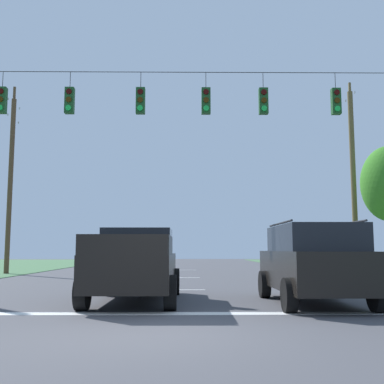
# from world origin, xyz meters

# --- Properties ---
(ground_plane) EXTENTS (120.00, 120.00, 0.00)m
(ground_plane) POSITION_xyz_m (0.00, 0.00, 0.00)
(ground_plane) COLOR #47474C
(stop_bar_stripe) EXTENTS (15.52, 0.45, 0.01)m
(stop_bar_stripe) POSITION_xyz_m (0.00, 2.48, 0.00)
(stop_bar_stripe) COLOR white
(stop_bar_stripe) RESTS_ON ground
(lane_dash_0) EXTENTS (2.50, 0.15, 0.01)m
(lane_dash_0) POSITION_xyz_m (0.00, 8.48, 0.00)
(lane_dash_0) COLOR white
(lane_dash_0) RESTS_ON ground
(lane_dash_1) EXTENTS (2.50, 0.15, 0.01)m
(lane_dash_1) POSITION_xyz_m (0.00, 15.47, 0.00)
(lane_dash_1) COLOR white
(lane_dash_1) RESTS_ON ground
(lane_dash_2) EXTENTS (2.50, 0.15, 0.01)m
(lane_dash_2) POSITION_xyz_m (0.00, 24.01, 0.00)
(lane_dash_2) COLOR white
(lane_dash_2) RESTS_ON ground
(overhead_signal_span) EXTENTS (18.66, 0.31, 8.14)m
(overhead_signal_span) POSITION_xyz_m (-0.09, 8.51, 4.71)
(overhead_signal_span) COLOR brown
(overhead_signal_span) RESTS_ON ground
(pickup_truck) EXTENTS (2.29, 5.40, 1.95)m
(pickup_truck) POSITION_xyz_m (-0.75, 4.92, 0.97)
(pickup_truck) COLOR black
(pickup_truck) RESTS_ON ground
(suv_black) EXTENTS (2.23, 4.81, 2.05)m
(suv_black) POSITION_xyz_m (3.84, 4.17, 1.06)
(suv_black) COLOR black
(suv_black) RESTS_ON ground
(distant_car_crossing_white) EXTENTS (4.39, 2.21, 1.52)m
(distant_car_crossing_white) POSITION_xyz_m (10.03, 20.51, 0.79)
(distant_car_crossing_white) COLOR silver
(distant_car_crossing_white) RESTS_ON ground
(utility_pole_mid_right) EXTENTS (0.29, 1.57, 10.75)m
(utility_pole_mid_right) POSITION_xyz_m (9.82, 17.83, 5.26)
(utility_pole_mid_right) COLOR brown
(utility_pole_mid_right) RESTS_ON ground
(utility_pole_near_left) EXTENTS (0.27, 1.91, 10.83)m
(utility_pole_near_left) POSITION_xyz_m (-9.49, 18.96, 5.39)
(utility_pole_near_left) COLOR brown
(utility_pole_near_left) RESTS_ON ground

